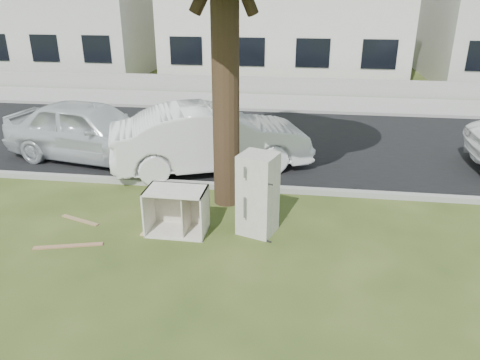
# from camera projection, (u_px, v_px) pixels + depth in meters

# --- Properties ---
(ground) EXTENTS (120.00, 120.00, 0.00)m
(ground) POSITION_uv_depth(u_px,v_px,m) (233.00, 246.00, 8.26)
(ground) COLOR #2F3F16
(road) EXTENTS (120.00, 7.00, 0.01)m
(road) POSITION_uv_depth(u_px,v_px,m) (264.00, 142.00, 13.74)
(road) COLOR black
(road) RESTS_ON ground
(kerb_near) EXTENTS (120.00, 0.18, 0.12)m
(kerb_near) POSITION_uv_depth(u_px,v_px,m) (249.00, 190.00, 10.50)
(kerb_near) COLOR gray
(kerb_near) RESTS_ON ground
(kerb_far) EXTENTS (120.00, 0.18, 0.12)m
(kerb_far) POSITION_uv_depth(u_px,v_px,m) (272.00, 112.00, 16.99)
(kerb_far) COLOR gray
(kerb_far) RESTS_ON ground
(sidewalk) EXTENTS (120.00, 2.80, 0.01)m
(sidewalk) POSITION_uv_depth(u_px,v_px,m) (275.00, 103.00, 18.31)
(sidewalk) COLOR gray
(sidewalk) RESTS_ON ground
(low_wall) EXTENTS (120.00, 0.15, 0.70)m
(low_wall) POSITION_uv_depth(u_px,v_px,m) (278.00, 86.00, 19.64)
(low_wall) COLOR gray
(low_wall) RESTS_ON ground
(townhouse_left) EXTENTS (10.20, 8.16, 7.04)m
(townhouse_left) POSITION_uv_depth(u_px,v_px,m) (56.00, 0.00, 24.42)
(townhouse_left) COLOR beige
(townhouse_left) RESTS_ON ground
(fridge) EXTENTS (0.78, 0.76, 1.52)m
(fridge) POSITION_uv_depth(u_px,v_px,m) (258.00, 194.00, 8.45)
(fridge) COLOR beige
(fridge) RESTS_ON ground
(cabinet) EXTENTS (1.10, 0.70, 0.85)m
(cabinet) POSITION_uv_depth(u_px,v_px,m) (177.00, 211.00, 8.57)
(cabinet) COLOR silver
(cabinet) RESTS_ON ground
(plank_a) EXTENTS (1.17, 0.41, 0.02)m
(plank_a) POSITION_uv_depth(u_px,v_px,m) (68.00, 246.00, 8.23)
(plank_a) COLOR #986A49
(plank_a) RESTS_ON ground
(plank_b) EXTENTS (0.88, 0.38, 0.02)m
(plank_b) POSITION_uv_depth(u_px,v_px,m) (80.00, 220.00, 9.13)
(plank_b) COLOR #91734C
(plank_b) RESTS_ON ground
(plank_c) EXTENTS (0.19, 0.86, 0.02)m
(plank_c) POSITION_uv_depth(u_px,v_px,m) (152.00, 225.00, 8.95)
(plank_c) COLOR tan
(plank_c) RESTS_ON ground
(car_center) EXTENTS (5.11, 3.34, 1.59)m
(car_center) POSITION_uv_depth(u_px,v_px,m) (211.00, 138.00, 11.44)
(car_center) COLOR silver
(car_center) RESTS_ON ground
(car_left) EXTENTS (4.82, 2.67, 1.55)m
(car_left) POSITION_uv_depth(u_px,v_px,m) (91.00, 130.00, 12.10)
(car_left) COLOR silver
(car_left) RESTS_ON ground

